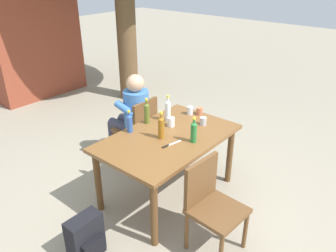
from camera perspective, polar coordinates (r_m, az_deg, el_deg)
name	(u,v)px	position (r m, az deg, el deg)	size (l,w,h in m)	color
ground_plane	(168,194)	(3.94, 0.00, -11.42)	(24.00, 24.00, 0.00)	gray
dining_table	(168,144)	(3.57, 0.00, -3.09)	(1.49, 0.94, 0.75)	brown
chair_far_right	(139,127)	(4.33, -4.95, -0.09)	(0.46, 0.46, 0.87)	brown
chair_near_left	(211,202)	(3.07, 7.27, -12.68)	(0.47, 0.47, 0.87)	brown
person_in_white_shirt	(132,113)	(4.33, -6.10, 2.28)	(0.47, 0.61, 1.18)	#3D70B2
bottle_green	(194,131)	(3.38, 4.39, -0.93)	(0.06, 0.06, 0.27)	#287A38
bottle_blue	(130,123)	(3.59, -6.56, 0.56)	(0.06, 0.06, 0.25)	#2D56A3
bottle_amber	(161,127)	(3.43, -1.17, -0.17)	(0.06, 0.06, 0.30)	#996019
bottle_clear	(168,110)	(3.81, -0.02, 2.74)	(0.06, 0.06, 0.31)	white
bottle_olive	(147,112)	(3.77, -3.64, 2.31)	(0.06, 0.06, 0.30)	#566623
cup_steel	(203,121)	(3.78, 6.00, 0.85)	(0.08, 0.08, 0.09)	#B2B7BC
cup_terracotta	(199,111)	(4.03, 5.38, 2.56)	(0.08, 0.08, 0.09)	#BC6B47
cup_white	(171,122)	(3.72, 0.51, 0.71)	(0.08, 0.08, 0.10)	white
cup_glass	(190,110)	(4.02, 3.75, 2.66)	(0.07, 0.07, 0.10)	silver
table_knife	(170,145)	(3.36, 0.39, -3.17)	(0.24, 0.06, 0.01)	silver
backpack_by_near_side	(86,237)	(3.23, -13.76, -17.93)	(0.32, 0.22, 0.41)	black
brick_kiosk	(17,14)	(7.32, -24.37, 16.93)	(1.94, 1.83, 2.84)	brown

